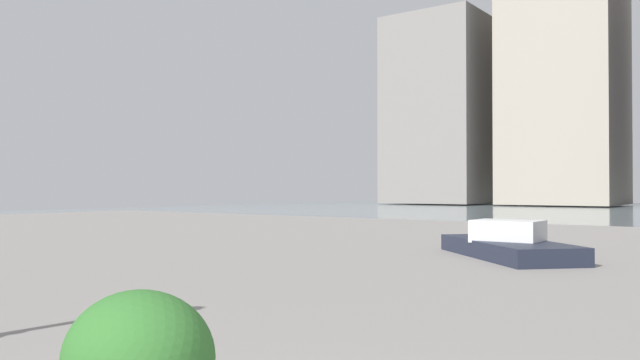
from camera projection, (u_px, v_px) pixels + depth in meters
The scene contains 4 objects.
building_slab at pixel (563, 54), 62.35m from camera, with size 10.60×10.96×32.39m.
building_annex at pixel (450, 113), 70.52m from camera, with size 10.29×14.85×20.31m.
shrub_round at pixel (139, 358), 3.98m from camera, with size 1.03×0.92×0.87m.
boat at pixel (508, 248), 13.80m from camera, with size 4.00×3.93×0.95m.
Camera 1 is at (-1.53, 1.55, 1.52)m, focal length 34.81 mm.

